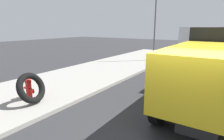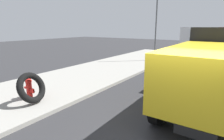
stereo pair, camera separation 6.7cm
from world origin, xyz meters
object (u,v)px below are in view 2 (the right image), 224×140
object	(u,v)px
loose_tire	(32,88)
fire_hydrant	(29,88)
dump_truck_orange	(202,42)
dump_truck_yellow	(215,65)
street_light_pole	(156,24)

from	to	relation	value
loose_tire	fire_hydrant	bearing A→B (deg)	68.51
dump_truck_orange	loose_tire	bearing A→B (deg)	167.11
loose_tire	dump_truck_yellow	distance (m)	7.00
street_light_pole	loose_tire	bearing A→B (deg)	178.45
loose_tire	street_light_pole	size ratio (longest dim) A/B	0.20
fire_hydrant	dump_truck_yellow	size ratio (longest dim) A/B	0.12
dump_truck_orange	street_light_pole	world-z (taller)	street_light_pole
fire_hydrant	loose_tire	distance (m)	0.57
loose_tire	dump_truck_orange	xyz separation A→B (m)	(15.30, -3.50, 0.85)
fire_hydrant	dump_truck_orange	world-z (taller)	dump_truck_orange
loose_tire	street_light_pole	bearing A→B (deg)	-1.55
dump_truck_yellow	dump_truck_orange	distance (m)	11.52
dump_truck_yellow	street_light_pole	distance (m)	9.46
loose_tire	dump_truck_orange	bearing A→B (deg)	-12.89
fire_hydrant	dump_truck_yellow	bearing A→B (deg)	-58.59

